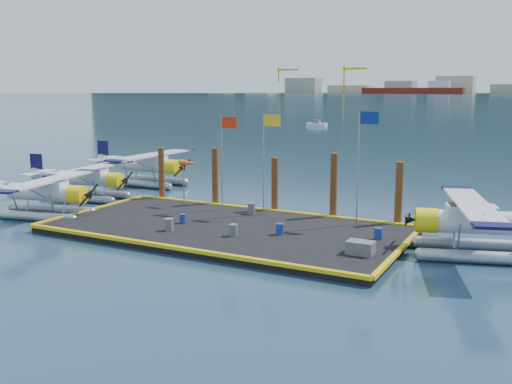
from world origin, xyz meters
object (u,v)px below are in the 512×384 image
drum_3 (169,225)px  piling_2 (275,187)px  crate (361,248)px  piling_1 (215,179)px  drum_1 (233,230)px  drum_4 (378,234)px  flagpole_red (224,149)px  flagpole_blue (362,151)px  drum_0 (183,219)px  piling_4 (399,196)px  piling_3 (334,188)px  piling_0 (162,176)px  seaplane_a (45,195)px  seaplane_b (88,181)px  drum_5 (251,209)px  seaplane_c (149,167)px  flagpole_yellow (267,149)px  seaplane_d (479,226)px  windsock (189,164)px  drum_2 (280,229)px

drum_3 → piling_2: (2.77, 7.71, 1.16)m
crate → piling_1: 14.50m
drum_3 → piling_1: 8.02m
drum_1 → drum_4: drum_1 is taller
flagpole_red → flagpole_blue: flagpole_blue is taller
drum_0 → drum_1: 4.25m
drum_0 → piling_4: (11.12, 5.89, 1.32)m
crate → piling_3: size_ratio=0.30×
drum_1 → piling_0: 12.29m
seaplane_a → seaplane_b: size_ratio=1.02×
drum_3 → piling_2: 8.28m
drum_3 → crate: bearing=2.6°
seaplane_a → drum_4: bearing=86.6°
drum_0 → piling_0: 8.43m
seaplane_a → drum_3: (10.03, -0.47, -0.70)m
seaplane_a → piling_4: size_ratio=2.35×
drum_5 → piling_1: (-3.77, 1.84, 1.36)m
crate → piling_1: piling_1 is taller
seaplane_b → drum_1: bearing=61.7°
drum_3 → piling_0: (-6.23, 7.71, 1.26)m
drum_3 → seaplane_b: bearing=152.3°
seaplane_a → seaplane_c: size_ratio=0.93×
drum_1 → flagpole_yellow: flagpole_yellow is taller
seaplane_d → piling_4: size_ratio=2.50×
piling_2 → piling_4: bearing=0.0°
drum_3 → piling_0: bearing=128.9°
flagpole_blue → piling_2: (-6.20, 1.60, -2.79)m
drum_3 → piling_1: size_ratio=0.16×
drum_5 → piling_3: piling_3 is taller
piling_3 → seaplane_b: bearing=-175.4°
seaplane_d → flagpole_yellow: (-12.64, 2.08, 2.95)m
windsock → piling_0: piling_0 is taller
seaplane_c → piling_4: size_ratio=2.52×
piling_0 → piling_2: size_ratio=1.05×
drum_2 → piling_2: piling_2 is taller
seaplane_c → windsock: 11.69m
piling_0 → piling_4: same height
crate → piling_3: piling_3 is taller
drum_2 → drum_3: 6.16m
drum_1 → piling_3: piling_3 is taller
seaplane_c → flagpole_blue: (20.75, -7.24, 3.12)m
seaplane_b → piling_0: 5.83m
seaplane_a → piling_2: bearing=107.6°
crate → piling_2: piling_2 is taller
seaplane_a → piling_4: piling_4 is taller
seaplane_a → piling_0: size_ratio=2.35×
drum_1 → drum_2: 2.51m
drum_0 → drum_2: bearing=2.2°
piling_0 → drum_1: bearing=-35.4°
drum_1 → flagpole_yellow: size_ratio=0.10×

